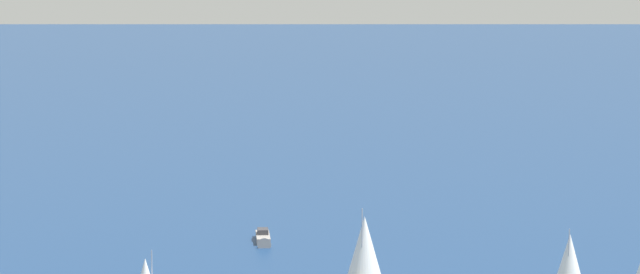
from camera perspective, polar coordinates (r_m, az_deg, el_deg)
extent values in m
cylinder|color=#B2B2B7|center=(165.74, 12.36, -5.76)|extent=(0.14, 0.14, 7.35)
cone|color=white|center=(166.60, 12.41, -5.82)|extent=(4.80, 4.80, 6.25)
cylinder|color=#B2B2B7|center=(159.20, 2.12, -5.44)|extent=(0.14, 0.14, 10.42)
cone|color=white|center=(160.37, 2.25, -5.53)|extent=(6.72, 6.72, 8.86)
cube|color=#9E9993|center=(189.56, -2.88, -5.06)|extent=(7.08, 2.51, 1.12)
cone|color=#9E9993|center=(185.40, -2.82, -5.37)|extent=(1.88, 2.31, 2.24)
cube|color=#38383D|center=(189.85, -2.89, -4.74)|extent=(2.52, 1.89, 0.84)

